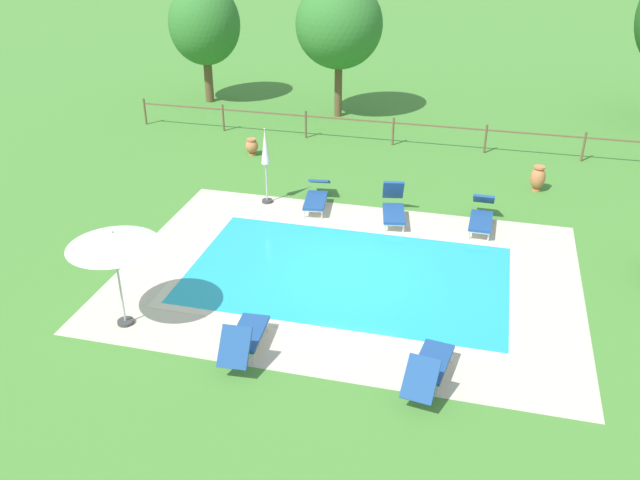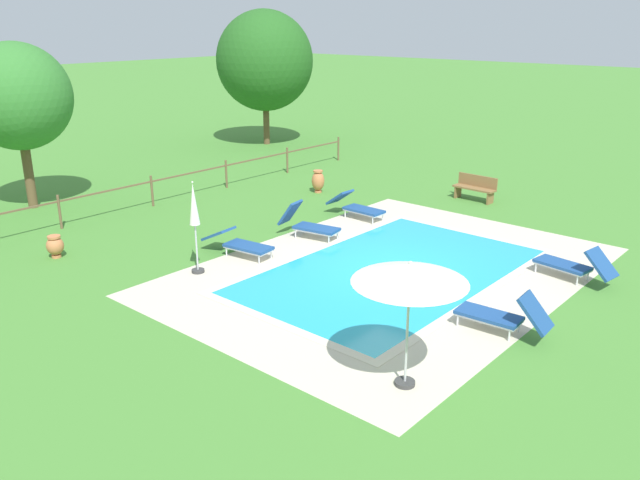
{
  "view_description": "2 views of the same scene",
  "coord_description": "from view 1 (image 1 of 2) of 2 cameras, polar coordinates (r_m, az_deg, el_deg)",
  "views": [
    {
      "loc": [
        2.93,
        -14.35,
        8.67
      ],
      "look_at": [
        -0.83,
        0.5,
        0.6
      ],
      "focal_mm": 38.49,
      "sensor_mm": 36.0,
      "label": 1
    },
    {
      "loc": [
        -12.69,
        -8.58,
        6.02
      ],
      "look_at": [
        -0.7,
        1.78,
        0.6
      ],
      "focal_mm": 36.4,
      "sensor_mm": 36.0,
      "label": 2
    }
  ],
  "objects": [
    {
      "name": "sun_lounger_north_end",
      "position": [
        14.21,
        -6.29,
        -8.05
      ],
      "size": [
        0.72,
        1.92,
        0.96
      ],
      "color": "navy",
      "rests_on": "ground"
    },
    {
      "name": "tree_centre",
      "position": [
        30.48,
        -9.58,
        17.25
      ],
      "size": [
        3.0,
        3.0,
        5.0
      ],
      "color": "brown",
      "rests_on": "ground"
    },
    {
      "name": "terracotta_urn_by_tree",
      "position": [
        22.48,
        17.66,
        4.95
      ],
      "size": [
        0.46,
        0.46,
        0.82
      ],
      "color": "#C67547",
      "rests_on": "ground"
    },
    {
      "name": "sun_lounger_north_near_steps",
      "position": [
        19.68,
        13.29,
        2.04
      ],
      "size": [
        0.64,
        2.02,
        0.82
      ],
      "color": "navy",
      "rests_on": "ground"
    },
    {
      "name": "patio_umbrella_open_foreground",
      "position": [
        14.77,
        -16.85,
        -0.01
      ],
      "size": [
        1.95,
        1.95,
        2.3
      ],
      "color": "#383838",
      "rests_on": "ground"
    },
    {
      "name": "pool_coping_rim",
      "position": [
        17.01,
        2.31,
        -2.84
      ],
      "size": [
        8.29,
        5.18,
        0.01
      ],
      "color": "beige",
      "rests_on": "ground"
    },
    {
      "name": "sun_lounger_north_mid",
      "position": [
        13.53,
        9.05,
        -10.39
      ],
      "size": [
        0.87,
        2.0,
        0.92
      ],
      "color": "navy",
      "rests_on": "ground"
    },
    {
      "name": "tree_west_mid",
      "position": [
        27.95,
        1.6,
        17.45
      ],
      "size": [
        3.41,
        3.41,
        5.38
      ],
      "color": "brown",
      "rests_on": "ground"
    },
    {
      "name": "ground_plane",
      "position": [
        17.01,
        2.31,
        -2.87
      ],
      "size": [
        160.0,
        160.0,
        0.0
      ],
      "primitive_type": "plane",
      "color": "#478433"
    },
    {
      "name": "patio_umbrella_closed_row_west",
      "position": [
        20.27,
        -4.56,
        7.18
      ],
      "size": [
        0.32,
        0.32,
        2.34
      ],
      "color": "#383838",
      "rests_on": "ground"
    },
    {
      "name": "sun_lounger_south_near_corner",
      "position": [
        20.42,
        -0.28,
        3.75
      ],
      "size": [
        0.87,
        2.14,
        0.7
      ],
      "color": "navy",
      "rests_on": "ground"
    },
    {
      "name": "swimming_pool_water",
      "position": [
        17.01,
        2.31,
        -2.86
      ],
      "size": [
        7.81,
        4.7,
        0.01
      ],
      "primitive_type": "cube",
      "color": "#23A8C1",
      "rests_on": "ground"
    },
    {
      "name": "sun_lounger_north_far",
      "position": [
        19.66,
        6.14,
        2.75
      ],
      "size": [
        0.93,
        1.89,
        1.02
      ],
      "color": "navy",
      "rests_on": "ground"
    },
    {
      "name": "terracotta_urn_near_fence",
      "position": [
        24.53,
        -5.69,
        7.77
      ],
      "size": [
        0.45,
        0.45,
        0.61
      ],
      "color": "#C67547",
      "rests_on": "ground"
    },
    {
      "name": "perimeter_fence",
      "position": [
        25.41,
        6.11,
        9.32
      ],
      "size": [
        19.92,
        0.08,
        1.05
      ],
      "color": "brown",
      "rests_on": "ground"
    },
    {
      "name": "pool_deck_paving",
      "position": [
        17.01,
        2.31,
        -2.86
      ],
      "size": [
        11.2,
        8.09,
        0.01
      ],
      "primitive_type": "cube",
      "color": "beige",
      "rests_on": "ground"
    }
  ]
}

